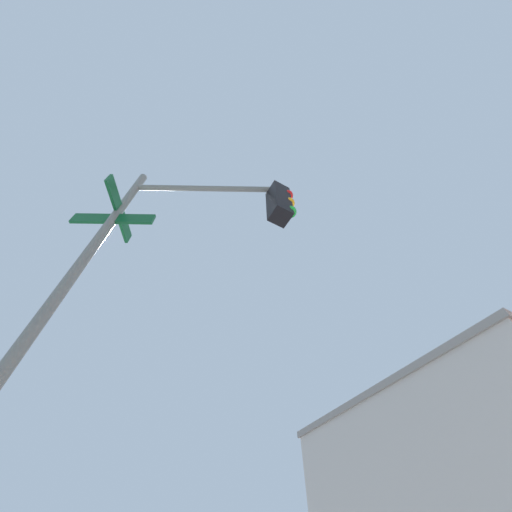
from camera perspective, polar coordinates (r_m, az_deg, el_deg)
The scene contains 1 object.
traffic_signal_near at distance 3.64m, azimuth -15.14°, elevation 2.31°, with size 1.69×2.74×6.46m.
Camera 1 is at (-4.64, -6.19, 1.74)m, focal length 20.26 mm.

